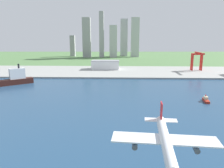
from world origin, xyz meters
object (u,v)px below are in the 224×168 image
object	(u,v)px
tugboat_small	(206,100)
cargo_ship	(14,79)
airplane_landing	(165,141)
warehouse_main	(105,65)
port_crane_red	(197,57)

from	to	relation	value
tugboat_small	cargo_ship	distance (m)	257.64
airplane_landing	warehouse_main	distance (m)	380.07
tugboat_small	warehouse_main	bearing A→B (deg)	119.08
cargo_ship	airplane_landing	bearing A→B (deg)	-54.09
airplane_landing	cargo_ship	xyz separation A→B (m)	(-169.27, 233.74, -23.75)
tugboat_small	port_crane_red	world-z (taller)	port_crane_red
port_crane_red	tugboat_small	bearing A→B (deg)	-106.04
airplane_landing	port_crane_red	size ratio (longest dim) A/B	0.91
cargo_ship	warehouse_main	size ratio (longest dim) A/B	0.93
airplane_landing	warehouse_main	xyz separation A→B (m)	(-45.64, 376.74, -20.90)
tugboat_small	port_crane_red	distance (m)	215.39
airplane_landing	warehouse_main	world-z (taller)	airplane_landing
airplane_landing	tugboat_small	world-z (taller)	airplane_landing
port_crane_red	warehouse_main	world-z (taller)	port_crane_red
cargo_ship	warehouse_main	xyz separation A→B (m)	(123.63, 143.00, 2.85)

